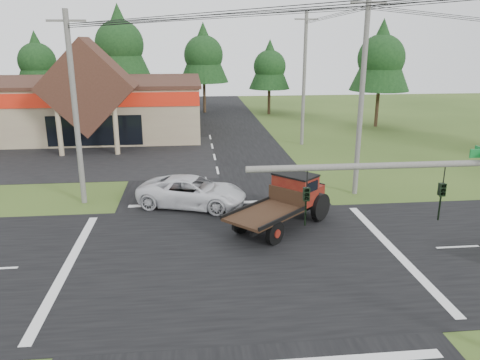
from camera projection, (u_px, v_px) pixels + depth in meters
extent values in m
plane|color=#344C1B|center=(237.00, 258.00, 20.01)|extent=(120.00, 120.00, 0.00)
cube|color=black|center=(237.00, 258.00, 20.01)|extent=(12.00, 120.00, 0.02)
cube|color=black|center=(237.00, 258.00, 20.01)|extent=(120.00, 12.00, 0.02)
cube|color=black|center=(36.00, 159.00, 36.71)|extent=(28.00, 14.00, 0.02)
cube|color=gray|center=(46.00, 108.00, 46.27)|extent=(30.00, 15.00, 5.00)
cube|color=#3D2319|center=(43.00, 82.00, 45.54)|extent=(30.40, 15.40, 0.30)
cube|color=#B41E0D|center=(18.00, 101.00, 38.62)|extent=(30.00, 0.12, 1.20)
cube|color=#3D2319|center=(88.00, 87.00, 37.97)|extent=(7.78, 4.00, 7.78)
cylinder|color=gray|center=(59.00, 131.00, 37.08)|extent=(0.40, 0.40, 4.00)
cylinder|color=gray|center=(116.00, 130.00, 37.52)|extent=(0.40, 0.40, 4.00)
cube|color=black|center=(95.00, 131.00, 40.00)|extent=(8.00, 0.08, 2.60)
cylinder|color=#595651|center=(407.00, 165.00, 11.49)|extent=(8.00, 0.16, 0.16)
imported|color=black|center=(441.00, 202.00, 11.88)|extent=(0.16, 0.20, 1.00)
imported|color=black|center=(306.00, 207.00, 11.53)|extent=(0.16, 0.20, 1.00)
cylinder|color=#595651|center=(75.00, 111.00, 25.32)|extent=(0.30, 0.30, 10.50)
cube|color=#595651|center=(66.00, 21.00, 23.99)|extent=(2.00, 0.12, 0.12)
cylinder|color=#595651|center=(362.00, 98.00, 26.78)|extent=(0.30, 0.30, 11.50)
cube|color=#595651|center=(369.00, 2.00, 25.30)|extent=(2.00, 0.12, 0.12)
cylinder|color=#595651|center=(304.00, 81.00, 40.16)|extent=(0.30, 0.30, 11.20)
cube|color=#595651|center=(306.00, 19.00, 38.72)|extent=(2.00, 0.12, 0.12)
cylinder|color=#332316|center=(42.00, 101.00, 57.52)|extent=(0.36, 0.36, 3.50)
cone|color=black|center=(37.00, 59.00, 56.07)|extent=(5.60, 5.60, 6.60)
sphere|color=black|center=(37.00, 61.00, 56.15)|extent=(4.40, 4.40, 4.40)
cylinder|color=#332316|center=(123.00, 97.00, 57.41)|extent=(0.36, 0.36, 4.55)
cone|color=black|center=(119.00, 41.00, 55.53)|extent=(7.28, 7.28, 8.58)
sphere|color=black|center=(119.00, 44.00, 55.64)|extent=(5.72, 5.72, 5.72)
cylinder|color=#332316|center=(204.00, 97.00, 59.47)|extent=(0.36, 0.36, 3.85)
cone|color=black|center=(203.00, 52.00, 57.87)|extent=(6.16, 6.16, 7.26)
sphere|color=black|center=(204.00, 55.00, 57.96)|extent=(4.84, 4.84, 4.84)
cylinder|color=#332316|center=(269.00, 101.00, 58.46)|extent=(0.36, 0.36, 3.15)
cone|color=black|center=(270.00, 64.00, 57.15)|extent=(5.04, 5.04, 5.94)
sphere|color=black|center=(270.00, 66.00, 57.23)|extent=(3.96, 3.96, 3.96)
cylinder|color=#332316|center=(377.00, 109.00, 49.84)|extent=(0.36, 0.36, 3.85)
cone|color=black|center=(381.00, 55.00, 48.24)|extent=(6.16, 6.16, 7.26)
sphere|color=black|center=(381.00, 58.00, 48.33)|extent=(4.84, 4.84, 4.84)
imported|color=silver|center=(192.00, 192.00, 26.04)|extent=(6.56, 4.49, 1.67)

